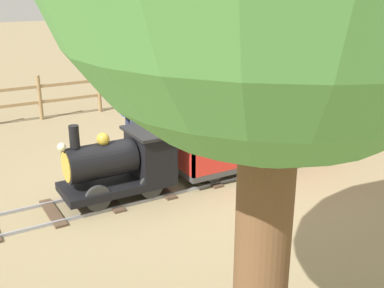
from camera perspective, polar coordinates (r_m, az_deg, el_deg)
ground_plane at (r=6.59m, az=-0.19°, el=-4.56°), size 60.00×60.00×0.00m
track at (r=6.69m, az=1.48°, el=-4.04°), size 0.77×6.40×0.04m
locomotive at (r=6.01m, az=-8.25°, el=-2.19°), size 0.73×1.45×1.01m
passenger_car at (r=7.04m, az=7.75°, el=0.47°), size 0.83×2.70×0.97m
conductor_person at (r=6.91m, az=-7.38°, el=4.77°), size 0.30×0.30×1.62m
fence_section at (r=10.22m, az=-11.16°, el=6.49°), size 0.08×7.48×0.90m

